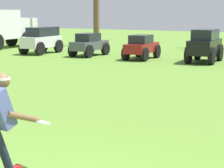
# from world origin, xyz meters

# --- Properties ---
(frisbee_in_flight) EXTENTS (0.34, 0.33, 0.10)m
(frisbee_in_flight) POSITION_xyz_m (-0.11, 1.55, 0.69)
(frisbee_in_flight) COLOR white
(parked_car_slot_a) EXTENTS (1.22, 2.43, 1.34)m
(parked_car_slot_a) POSITION_xyz_m (-10.04, 14.82, 0.72)
(parked_car_slot_a) COLOR silver
(parked_car_slot_a) RESTS_ON ground_plane
(parked_car_slot_b) EXTENTS (1.14, 2.23, 1.10)m
(parked_car_slot_b) POSITION_xyz_m (-7.30, 14.93, 0.56)
(parked_car_slot_b) COLOR #474C51
(parked_car_slot_b) RESTS_ON ground_plane
(parked_car_slot_c) EXTENTS (1.15, 2.23, 1.10)m
(parked_car_slot_c) POSITION_xyz_m (-4.49, 14.83, 0.56)
(parked_car_slot_c) COLOR maroon
(parked_car_slot_c) RESTS_ON ground_plane
(parked_car_slot_d) EXTENTS (1.25, 2.39, 1.40)m
(parked_car_slot_d) POSITION_xyz_m (-1.64, 15.05, 0.74)
(parked_car_slot_d) COLOR black
(parked_car_slot_d) RESTS_ON ground_plane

